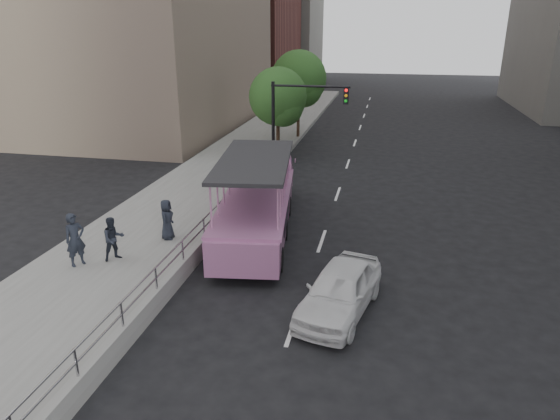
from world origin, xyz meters
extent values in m
plane|color=black|center=(0.00, 0.00, 0.00)|extent=(160.00, 160.00, 0.00)
cube|color=#9D9D97|center=(-5.75, 10.00, 0.15)|extent=(5.50, 80.00, 0.30)
cube|color=gray|center=(-3.12, 2.00, 0.48)|extent=(0.24, 30.00, 0.36)
cylinder|color=#ADACB1|center=(-3.12, -6.00, 1.01)|extent=(0.07, 0.07, 0.70)
cylinder|color=#ADACB1|center=(-3.12, -4.00, 1.01)|extent=(0.07, 0.07, 0.70)
cylinder|color=#ADACB1|center=(-3.12, -2.00, 1.01)|extent=(0.07, 0.07, 0.70)
cylinder|color=#ADACB1|center=(-3.12, 0.00, 1.01)|extent=(0.07, 0.07, 0.70)
cylinder|color=#ADACB1|center=(-3.12, 2.00, 1.01)|extent=(0.07, 0.07, 0.70)
cylinder|color=#ADACB1|center=(-3.12, 4.00, 1.01)|extent=(0.07, 0.07, 0.70)
cylinder|color=#ADACB1|center=(-3.12, 6.00, 1.01)|extent=(0.07, 0.07, 0.70)
cylinder|color=#ADACB1|center=(-3.12, 8.00, 1.01)|extent=(0.07, 0.07, 0.70)
cylinder|color=#ADACB1|center=(-3.12, 10.00, 1.01)|extent=(0.07, 0.07, 0.70)
cylinder|color=#ADACB1|center=(-3.12, 12.00, 1.01)|extent=(0.07, 0.07, 0.70)
cylinder|color=#ADACB1|center=(-3.12, 2.00, 1.01)|extent=(0.06, 22.00, 0.06)
cylinder|color=#ADACB1|center=(-3.12, 2.00, 1.34)|extent=(0.06, 22.00, 0.06)
cylinder|color=black|center=(-2.24, 0.82, 0.43)|extent=(0.46, 0.91, 0.87)
cylinder|color=black|center=(-0.14, 1.12, 0.43)|extent=(0.46, 0.91, 0.87)
cylinder|color=black|center=(-2.62, 3.49, 0.43)|extent=(0.46, 0.91, 0.87)
cylinder|color=black|center=(-0.52, 3.79, 0.43)|extent=(0.46, 0.91, 0.87)
cylinder|color=black|center=(-3.01, 6.17, 0.43)|extent=(0.46, 0.91, 0.87)
cylinder|color=black|center=(-0.90, 6.47, 0.43)|extent=(0.46, 0.91, 0.87)
cube|color=#C67DAD|center=(-1.60, 3.83, 0.99)|extent=(3.51, 8.18, 1.21)
cube|color=#C67DAD|center=(-2.25, 8.42, 1.23)|extent=(2.63, 2.36, 1.51)
cylinder|color=#C67DAD|center=(-2.37, 9.23, 1.52)|extent=(2.34, 0.99, 2.27)
cube|color=#AB6497|center=(-1.02, -0.23, 0.99)|extent=(2.44, 0.68, 1.21)
cube|color=#AB6497|center=(-1.60, 3.83, 1.65)|extent=(3.66, 8.48, 0.12)
cube|color=#252427|center=(-1.55, 3.45, 3.27)|extent=(3.43, 6.67, 0.14)
cube|color=#8C94A6|center=(-2.02, 6.75, 2.24)|extent=(2.23, 0.51, 1.01)
cube|color=#C67DAD|center=(-2.08, 7.18, 1.95)|extent=(2.24, 1.26, 0.48)
imported|color=white|center=(2.19, -1.04, 0.72)|extent=(2.59, 4.49, 1.44)
imported|color=#202530|center=(-6.77, -0.41, 1.23)|extent=(0.74, 0.81, 1.86)
imported|color=#202530|center=(-5.75, 0.24, 1.08)|extent=(0.94, 0.96, 1.55)
imported|color=#202530|center=(-4.71, 2.33, 1.08)|extent=(0.59, 0.82, 1.56)
cylinder|color=black|center=(-3.00, 9.24, 1.11)|extent=(0.07, 0.07, 2.22)
cube|color=#0B1152|center=(-3.00, 9.24, 2.04)|extent=(0.07, 0.55, 0.80)
cube|color=white|center=(-2.97, 9.24, 2.04)|extent=(0.04, 0.35, 0.49)
cylinder|color=black|center=(-2.90, 12.50, 2.60)|extent=(0.18, 0.18, 5.20)
cylinder|color=black|center=(-0.90, 12.50, 5.00)|extent=(4.20, 0.12, 0.12)
cube|color=black|center=(1.00, 12.50, 4.55)|extent=(0.28, 0.22, 0.85)
sphere|color=red|center=(1.00, 12.37, 4.85)|extent=(0.16, 0.16, 0.16)
cylinder|color=#312216|center=(-3.40, 16.00, 1.54)|extent=(0.22, 0.22, 3.08)
sphere|color=#326227|center=(-3.40, 16.00, 3.96)|extent=(3.52, 3.52, 3.52)
sphere|color=#326227|center=(-3.00, 15.70, 3.41)|extent=(2.42, 2.42, 2.42)
cylinder|color=#312216|center=(-3.20, 22.00, 1.74)|extent=(0.22, 0.22, 3.47)
sphere|color=#326227|center=(-3.20, 22.00, 4.46)|extent=(3.97, 3.97, 3.97)
sphere|color=#326227|center=(-2.80, 21.70, 3.84)|extent=(2.73, 2.73, 2.73)
cube|color=gray|center=(-16.00, 64.00, 10.00)|extent=(16.00, 14.00, 20.00)
camera|label=1|loc=(3.18, -13.95, 7.94)|focal=32.00mm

